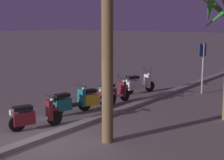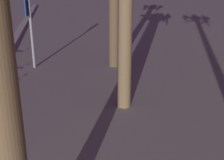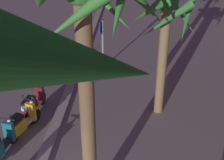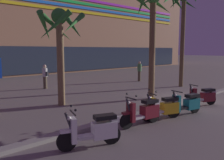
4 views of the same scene
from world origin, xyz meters
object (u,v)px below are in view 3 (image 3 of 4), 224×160
Objects in this scene: palm_tree_far_corner at (165,26)px; palm_tree_by_mall_entrance at (84,46)px; scooter_maroon_second_in_line at (33,105)px; crossing_sign at (102,39)px; scooter_yellow_lead_nearest at (21,123)px; scooter_white_mid_front at (42,74)px.

palm_tree_by_mall_entrance is (4.29, -2.01, 0.89)m from palm_tree_far_corner.
palm_tree_by_mall_entrance is at bearing -25.12° from palm_tree_far_corner.
crossing_sign reaches higher than scooter_maroon_second_in_line.
scooter_yellow_lead_nearest is 5.76m from palm_tree_far_corner.
palm_tree_far_corner is at bearing 109.40° from scooter_yellow_lead_nearest.
scooter_maroon_second_in_line is 5.91m from palm_tree_by_mall_entrance.
crossing_sign is 0.53× the size of palm_tree_far_corner.
crossing_sign is at bearing 157.35° from scooter_yellow_lead_nearest.
palm_tree_by_mall_entrance is at bearing 25.32° from scooter_white_mid_front.
palm_tree_far_corner reaches higher than scooter_white_mid_front.
crossing_sign is at bearing 153.24° from scooter_maroon_second_in_line.
crossing_sign is at bearing -146.88° from palm_tree_far_corner.
scooter_maroon_second_in_line is at bearing 7.67° from scooter_white_mid_front.
scooter_white_mid_front and scooter_maroon_second_in_line have the same top height.
crossing_sign is (-1.85, 2.50, 1.04)m from scooter_white_mid_front.
palm_tree_by_mall_entrance is at bearing 45.35° from scooter_yellow_lead_nearest.
scooter_white_mid_front is 1.04× the size of scooter_yellow_lead_nearest.
scooter_white_mid_front is 7.82m from palm_tree_by_mall_entrance.
scooter_white_mid_front is 2.48m from scooter_maroon_second_in_line.
palm_tree_by_mall_entrance is (6.19, 2.93, 3.79)m from scooter_white_mid_front.
scooter_white_mid_front is at bearing -110.96° from palm_tree_far_corner.
scooter_yellow_lead_nearest is (3.54, 0.25, -0.02)m from scooter_white_mid_front.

